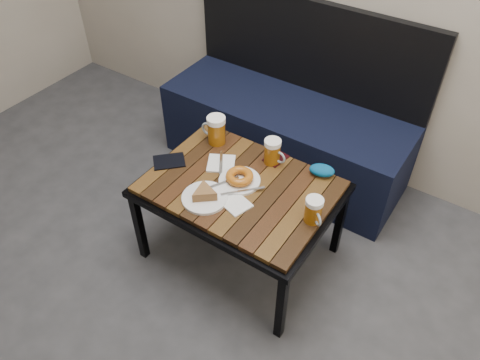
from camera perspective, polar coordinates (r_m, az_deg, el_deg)
The scene contains 12 objects.
bench at distance 2.72m, azimuth 5.71°, elevation 6.25°, with size 1.40×0.50×0.95m.
cafe_table at distance 2.09m, azimuth 0.00°, elevation -1.45°, with size 0.84×0.62×0.47m.
beer_mug_left at distance 2.25m, azimuth -2.95°, elevation 6.13°, with size 0.13×0.09×0.14m.
beer_mug_centre at distance 2.14m, azimuth 4.01°, elevation 3.47°, with size 0.12×0.08×0.12m.
beer_mug_right at distance 1.89m, azimuth 8.97°, elevation -3.68°, with size 0.11×0.10×0.12m.
plate_pie at distance 1.99m, azimuth -4.34°, elevation -1.85°, with size 0.20×0.20×0.06m.
plate_bagel at distance 2.06m, azimuth -0.07°, elevation 0.21°, with size 0.22×0.22×0.05m.
napkin_left at distance 2.16m, azimuth -2.32°, elevation 2.04°, with size 0.17×0.17×0.01m.
napkin_right at distance 1.97m, azimuth -0.55°, elevation -2.89°, with size 0.14×0.13×0.01m.
passport_navy at distance 2.20m, azimuth -8.65°, elevation 2.28°, with size 0.10×0.14×0.01m, color black.
passport_burgundy at distance 2.19m, azimuth 4.41°, elevation 2.66°, with size 0.08×0.11×0.01m, color black.
knit_pouch at distance 2.12m, azimuth 9.96°, elevation 1.18°, with size 0.11×0.07×0.05m, color navy.
Camera 1 is at (0.91, -0.19, 1.89)m, focal length 35.00 mm.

